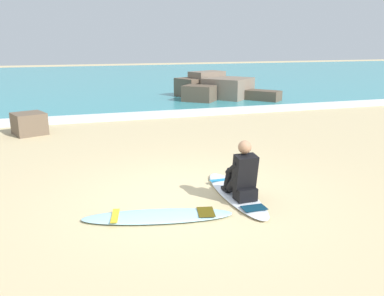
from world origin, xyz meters
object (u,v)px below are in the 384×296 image
at_px(surfboard_main, 236,194).
at_px(surfboard_spare_near, 158,216).
at_px(shoreline_rock, 29,124).
at_px(surfer_seated, 242,176).

relative_size(surfboard_main, surfboard_spare_near, 0.98).
distance_m(surfboard_main, surfboard_spare_near, 1.52).
bearing_deg(surfboard_main, shoreline_rock, 121.23).
bearing_deg(surfboard_spare_near, surfer_seated, 9.31).
bearing_deg(surfboard_spare_near, surfboard_main, 18.61).
relative_size(surfboard_main, shoreline_rock, 2.76).
xyz_separation_m(surfboard_main, surfboard_spare_near, (-1.44, -0.48, 0.00)).
bearing_deg(shoreline_rock, surfboard_spare_near, -71.40).
relative_size(surfboard_main, surfer_seated, 2.35).
bearing_deg(surfboard_main, surfboard_spare_near, -161.39).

